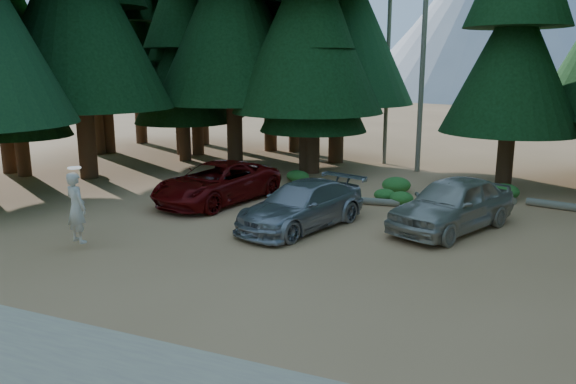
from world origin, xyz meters
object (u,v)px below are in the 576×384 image
(log_left, at_px, (352,200))
(log_mid, at_px, (484,193))
(red_pickup, at_px, (217,183))
(frisbee_player, at_px, (76,207))
(silver_minivan_right, at_px, (452,204))
(silver_minivan_center, at_px, (302,205))

(log_left, relative_size, log_mid, 1.12)
(red_pickup, distance_m, frisbee_player, 6.34)
(frisbee_player, xyz_separation_m, log_mid, (9.99, 11.27, -1.06))
(silver_minivan_right, distance_m, log_mid, 5.39)
(red_pickup, xyz_separation_m, silver_minivan_center, (4.16, -1.88, -0.03))
(log_left, xyz_separation_m, log_mid, (4.45, 3.20, 0.00))
(silver_minivan_center, height_order, log_mid, silver_minivan_center)
(silver_minivan_right, bearing_deg, red_pickup, -157.48)
(silver_minivan_right, height_order, log_mid, silver_minivan_right)
(log_left, height_order, log_mid, log_mid)
(red_pickup, height_order, silver_minivan_right, silver_minivan_right)
(frisbee_player, bearing_deg, log_left, -108.09)
(silver_minivan_center, xyz_separation_m, log_left, (0.54, 3.68, -0.59))
(log_mid, bearing_deg, frisbee_player, -88.06)
(red_pickup, distance_m, silver_minivan_right, 8.58)
(red_pickup, height_order, log_mid, red_pickup)
(silver_minivan_center, distance_m, silver_minivan_right, 4.69)
(frisbee_player, relative_size, log_left, 0.60)
(red_pickup, height_order, log_left, red_pickup)
(red_pickup, bearing_deg, silver_minivan_center, -12.80)
(frisbee_player, height_order, log_left, frisbee_player)
(silver_minivan_center, bearing_deg, log_mid, 71.58)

